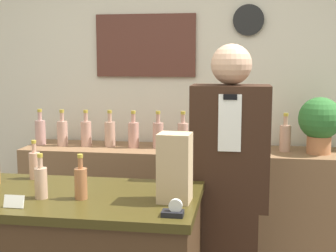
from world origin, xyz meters
The scene contains 21 objects.
back_wall centered at (0.00, 2.00, 1.35)m, with size 5.20×0.09×2.70m.
back_shelf centered at (0.10, 1.71, 0.47)m, with size 2.26×0.46×0.94m.
shopkeeper centered at (0.47, 0.96, 0.83)m, with size 0.42×0.26×1.66m.
potted_plant centered at (1.05, 1.69, 1.16)m, with size 0.29×0.29×0.38m.
paper_bag centered at (0.24, 0.47, 1.10)m, with size 0.15×0.13×0.31m.
tape_dispenser centered at (0.26, 0.27, 0.96)m, with size 0.09×0.06×0.07m.
price_card_right centered at (-0.43, 0.27, 0.97)m, with size 0.09×0.02×0.06m.
counter_bottle_1 centered at (-0.56, 0.75, 1.02)m, with size 0.06×0.06×0.21m.
counter_bottle_2 centered at (-0.37, 0.42, 1.02)m, with size 0.06×0.06×0.21m.
counter_bottle_3 centered at (-0.19, 0.44, 1.02)m, with size 0.06×0.06×0.21m.
shelf_bottle_0 centered at (-0.95, 1.71, 1.04)m, with size 0.08×0.08×0.27m.
shelf_bottle_1 centered at (-0.77, 1.69, 1.04)m, with size 0.08×0.08×0.27m.
shelf_bottle_2 centered at (-0.60, 1.70, 1.04)m, with size 0.08×0.08×0.27m.
shelf_bottle_3 centered at (-0.42, 1.71, 1.04)m, with size 0.08×0.08×0.27m.
shelf_bottle_4 centered at (-0.24, 1.70, 1.04)m, with size 0.08×0.08×0.27m.
shelf_bottle_5 centered at (-0.06, 1.72, 1.04)m, with size 0.08×0.08×0.27m.
shelf_bottle_6 centered at (0.12, 1.73, 1.04)m, with size 0.08×0.08×0.27m.
shelf_bottle_7 centered at (0.30, 1.72, 1.04)m, with size 0.08×0.08×0.27m.
shelf_bottle_8 centered at (0.48, 1.72, 1.04)m, with size 0.08×0.08×0.27m.
shelf_bottle_9 centered at (0.65, 1.71, 1.04)m, with size 0.08×0.08×0.27m.
shelf_bottle_10 centered at (0.83, 1.73, 1.04)m, with size 0.08×0.08×0.27m.
Camera 1 is at (0.53, -1.55, 1.58)m, focal length 50.00 mm.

